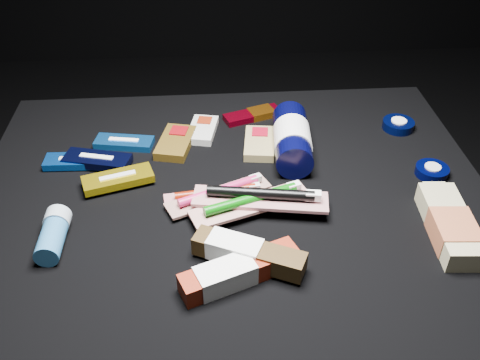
{
  "coord_description": "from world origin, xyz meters",
  "views": [
    {
      "loc": [
        -0.04,
        -0.79,
        1.03
      ],
      "look_at": [
        0.01,
        0.01,
        0.42
      ],
      "focal_mm": 40.0,
      "sensor_mm": 36.0,
      "label": 1
    }
  ],
  "objects": [
    {
      "name": "toothpaste_carton_red",
      "position": [
        -0.01,
        -0.22,
        0.42
      ],
      "size": [
        0.2,
        0.11,
        0.04
      ],
      "rotation": [
        0.0,
        0.0,
        0.38
      ],
      "color": "maroon",
      "rests_on": "cloth_table"
    },
    {
      "name": "cloth_table",
      "position": [
        0.0,
        0.0,
        0.2
      ],
      "size": [
        0.98,
        0.78,
        0.4
      ],
      "primitive_type": "cube",
      "color": "black",
      "rests_on": "ground"
    },
    {
      "name": "luna_bar_1",
      "position": [
        -0.31,
        0.11,
        0.41
      ],
      "size": [
        0.12,
        0.05,
        0.02
      ],
      "rotation": [
        0.0,
        0.0,
        -0.03
      ],
      "color": "#0D4AAF",
      "rests_on": "cloth_table"
    },
    {
      "name": "clif_bar_0",
      "position": [
        -0.11,
        0.17,
        0.41
      ],
      "size": [
        0.09,
        0.13,
        0.02
      ],
      "rotation": [
        0.0,
        0.0,
        -0.23
      ],
      "color": "#4A360F",
      "rests_on": "cloth_table"
    },
    {
      "name": "toothbrush_pack_2",
      "position": [
        0.03,
        -0.06,
        0.42
      ],
      "size": [
        0.23,
        0.12,
        0.02
      ],
      "rotation": [
        0.0,
        0.0,
        0.34
      ],
      "color": "silver",
      "rests_on": "cloth_table"
    },
    {
      "name": "luna_bar_2",
      "position": [
        -0.27,
        0.11,
        0.41
      ],
      "size": [
        0.14,
        0.08,
        0.02
      ],
      "rotation": [
        0.0,
        0.0,
        -0.26
      ],
      "color": "black",
      "rests_on": "cloth_table"
    },
    {
      "name": "ground",
      "position": [
        0.0,
        0.0,
        0.0
      ],
      "size": [
        3.0,
        3.0,
        0.0
      ],
      "primitive_type": "plane",
      "color": "black",
      "rests_on": "ground"
    },
    {
      "name": "lotion_bottle",
      "position": [
        0.13,
        0.12,
        0.44
      ],
      "size": [
        0.09,
        0.24,
        0.08
      ],
      "rotation": [
        0.0,
        0.0,
        -0.09
      ],
      "color": "black",
      "rests_on": "cloth_table"
    },
    {
      "name": "toothbrush_pack_3",
      "position": [
        0.05,
        -0.06,
        0.43
      ],
      "size": [
        0.25,
        0.09,
        0.03
      ],
      "rotation": [
        0.0,
        0.0,
        -0.16
      ],
      "color": "beige",
      "rests_on": "cloth_table"
    },
    {
      "name": "clif_bar_2",
      "position": [
        0.07,
        0.15,
        0.41
      ],
      "size": [
        0.08,
        0.12,
        0.02
      ],
      "rotation": [
        0.0,
        0.0,
        -0.13
      ],
      "color": "#91804E",
      "rests_on": "cloth_table"
    },
    {
      "name": "luna_bar_3",
      "position": [
        -0.22,
        0.04,
        0.42
      ],
      "size": [
        0.14,
        0.09,
        0.02
      ],
      "rotation": [
        0.0,
        0.0,
        0.3
      ],
      "color": "gold",
      "rests_on": "cloth_table"
    },
    {
      "name": "luna_bar_0",
      "position": [
        -0.22,
        0.18,
        0.41
      ],
      "size": [
        0.13,
        0.07,
        0.02
      ],
      "rotation": [
        0.0,
        0.0,
        -0.18
      ],
      "color": "#135AAE",
      "rests_on": "cloth_table"
    },
    {
      "name": "cream_tin_lower",
      "position": [
        0.4,
        0.03,
        0.41
      ],
      "size": [
        0.06,
        0.06,
        0.02
      ],
      "rotation": [
        0.0,
        0.0,
        -0.36
      ],
      "color": "black",
      "rests_on": "cloth_table"
    },
    {
      "name": "toothbrush_pack_1",
      "position": [
        -0.02,
        -0.02,
        0.42
      ],
      "size": [
        0.2,
        0.12,
        0.02
      ],
      "rotation": [
        0.0,
        0.0,
        0.41
      ],
      "color": "#A49E9A",
      "rests_on": "cloth_table"
    },
    {
      "name": "deodorant_stick",
      "position": [
        -0.31,
        -0.12,
        0.42
      ],
      "size": [
        0.04,
        0.11,
        0.04
      ],
      "rotation": [
        0.0,
        0.0,
        -0.01
      ],
      "color": "#296495",
      "rests_on": "cloth_table"
    },
    {
      "name": "bodywash_bottle",
      "position": [
        0.36,
        -0.14,
        0.42
      ],
      "size": [
        0.08,
        0.2,
        0.04
      ],
      "rotation": [
        0.0,
        0.0,
        -0.07
      ],
      "color": "tan",
      "rests_on": "cloth_table"
    },
    {
      "name": "clif_bar_1",
      "position": [
        -0.05,
        0.22,
        0.41
      ],
      "size": [
        0.07,
        0.11,
        0.02
      ],
      "rotation": [
        0.0,
        0.0,
        -0.2
      ],
      "color": "beige",
      "rests_on": "cloth_table"
    },
    {
      "name": "toothbrush_pack_0",
      "position": [
        -0.03,
        -0.01,
        0.41
      ],
      "size": [
        0.19,
        0.07,
        0.02
      ],
      "rotation": [
        0.0,
        0.0,
        0.12
      ],
      "color": "beige",
      "rests_on": "cloth_table"
    },
    {
      "name": "cream_tin_upper",
      "position": [
        0.38,
        0.2,
        0.41
      ],
      "size": [
        0.07,
        0.07,
        0.02
      ],
      "rotation": [
        0.0,
        0.0,
        0.41
      ],
      "color": "black",
      "rests_on": "cloth_table"
    },
    {
      "name": "power_bar",
      "position": [
        0.07,
        0.27,
        0.41
      ],
      "size": [
        0.14,
        0.08,
        0.02
      ],
      "rotation": [
        0.0,
        0.0,
        0.34
      ],
      "color": "maroon",
      "rests_on": "cloth_table"
    },
    {
      "name": "toothpaste_carton_green",
      "position": [
        0.01,
        -0.18,
        0.42
      ],
      "size": [
        0.18,
        0.11,
        0.04
      ],
      "rotation": [
        0.0,
        0.0,
        -0.44
      ],
      "color": "#392710",
      "rests_on": "cloth_table"
    }
  ]
}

